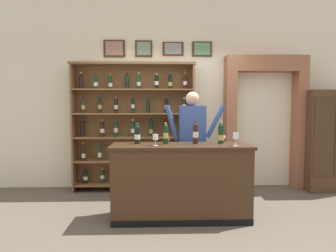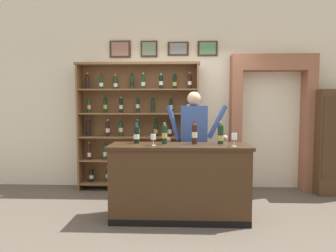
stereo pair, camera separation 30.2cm
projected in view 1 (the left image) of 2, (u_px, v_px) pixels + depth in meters
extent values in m
cube|color=brown|center=(177.00, 219.00, 3.96)|extent=(14.00, 14.00, 0.02)
cube|color=beige|center=(171.00, 93.00, 5.49)|extent=(12.00, 0.16, 3.43)
cube|color=#422B19|center=(114.00, 48.00, 5.30)|extent=(0.38, 0.02, 0.30)
cube|color=#986C5F|center=(114.00, 48.00, 5.29)|extent=(0.30, 0.01, 0.24)
cube|color=#422B19|center=(144.00, 49.00, 5.32)|extent=(0.30, 0.02, 0.29)
cube|color=gray|center=(144.00, 48.00, 5.31)|extent=(0.24, 0.01, 0.23)
cube|color=#422B19|center=(173.00, 49.00, 5.34)|extent=(0.37, 0.02, 0.24)
cube|color=gray|center=(173.00, 49.00, 5.32)|extent=(0.30, 0.01, 0.19)
cube|color=#422B19|center=(202.00, 49.00, 5.35)|extent=(0.35, 0.02, 0.26)
cube|color=#579361|center=(202.00, 49.00, 5.34)|extent=(0.28, 0.01, 0.21)
cube|color=brown|center=(74.00, 127.00, 5.16)|extent=(0.03, 0.32, 2.21)
cube|color=brown|center=(193.00, 127.00, 5.22)|extent=(0.03, 0.32, 2.21)
cube|color=brown|center=(134.00, 127.00, 5.34)|extent=(2.08, 0.02, 2.21)
cube|color=brown|center=(134.00, 184.00, 5.26)|extent=(2.02, 0.31, 0.02)
cylinder|color=black|center=(86.00, 178.00, 5.24)|extent=(0.07, 0.07, 0.19)
sphere|color=black|center=(85.00, 172.00, 5.23)|extent=(0.07, 0.07, 0.07)
cylinder|color=black|center=(85.00, 171.00, 5.23)|extent=(0.03, 0.03, 0.06)
cylinder|color=maroon|center=(85.00, 170.00, 5.23)|extent=(0.04, 0.04, 0.03)
cylinder|color=silver|center=(86.00, 178.00, 5.24)|extent=(0.08, 0.08, 0.06)
cylinder|color=#19381E|center=(103.00, 177.00, 5.26)|extent=(0.07, 0.07, 0.20)
sphere|color=#19381E|center=(102.00, 171.00, 5.25)|extent=(0.07, 0.07, 0.07)
cylinder|color=#19381E|center=(102.00, 170.00, 5.25)|extent=(0.03, 0.03, 0.06)
cylinder|color=#B79338|center=(102.00, 169.00, 5.25)|extent=(0.03, 0.03, 0.03)
cylinder|color=silver|center=(103.00, 177.00, 5.26)|extent=(0.08, 0.08, 0.06)
cylinder|color=black|center=(119.00, 178.00, 5.26)|extent=(0.07, 0.07, 0.19)
sphere|color=black|center=(119.00, 172.00, 5.25)|extent=(0.07, 0.07, 0.07)
cylinder|color=black|center=(119.00, 171.00, 5.25)|extent=(0.03, 0.03, 0.06)
cylinder|color=navy|center=(119.00, 170.00, 5.25)|extent=(0.04, 0.04, 0.03)
cylinder|color=silver|center=(119.00, 179.00, 5.26)|extent=(0.08, 0.08, 0.06)
cylinder|color=black|center=(133.00, 178.00, 5.25)|extent=(0.07, 0.07, 0.19)
sphere|color=black|center=(133.00, 172.00, 5.24)|extent=(0.07, 0.07, 0.07)
cylinder|color=black|center=(133.00, 170.00, 5.24)|extent=(0.03, 0.03, 0.07)
cylinder|color=navy|center=(133.00, 169.00, 5.24)|extent=(0.04, 0.04, 0.03)
cylinder|color=beige|center=(133.00, 177.00, 5.25)|extent=(0.08, 0.08, 0.06)
cylinder|color=#19381E|center=(151.00, 177.00, 5.30)|extent=(0.07, 0.07, 0.18)
sphere|color=#19381E|center=(151.00, 172.00, 5.29)|extent=(0.07, 0.07, 0.07)
cylinder|color=#19381E|center=(151.00, 170.00, 5.29)|extent=(0.03, 0.03, 0.08)
cylinder|color=#99999E|center=(151.00, 168.00, 5.29)|extent=(0.04, 0.04, 0.03)
cylinder|color=silver|center=(151.00, 178.00, 5.30)|extent=(0.08, 0.08, 0.06)
cylinder|color=black|center=(167.00, 177.00, 5.26)|extent=(0.07, 0.07, 0.20)
sphere|color=black|center=(167.00, 171.00, 5.25)|extent=(0.07, 0.07, 0.07)
cylinder|color=black|center=(167.00, 170.00, 5.25)|extent=(0.03, 0.03, 0.06)
cylinder|color=navy|center=(167.00, 169.00, 5.25)|extent=(0.04, 0.04, 0.03)
cylinder|color=beige|center=(167.00, 177.00, 5.26)|extent=(0.08, 0.08, 0.06)
cylinder|color=black|center=(184.00, 177.00, 5.30)|extent=(0.07, 0.07, 0.18)
sphere|color=black|center=(184.00, 172.00, 5.29)|extent=(0.07, 0.07, 0.07)
cylinder|color=black|center=(184.00, 170.00, 5.29)|extent=(0.03, 0.03, 0.07)
cylinder|color=maroon|center=(184.00, 169.00, 5.29)|extent=(0.03, 0.03, 0.03)
cylinder|color=black|center=(184.00, 178.00, 5.30)|extent=(0.08, 0.08, 0.06)
cube|color=brown|center=(134.00, 161.00, 5.23)|extent=(2.02, 0.31, 0.02)
cylinder|color=black|center=(83.00, 154.00, 5.15)|extent=(0.06, 0.06, 0.23)
sphere|color=black|center=(83.00, 147.00, 5.15)|extent=(0.06, 0.06, 0.06)
cylinder|color=black|center=(83.00, 145.00, 5.14)|extent=(0.03, 0.03, 0.07)
cylinder|color=#B79338|center=(83.00, 143.00, 5.14)|extent=(0.03, 0.03, 0.03)
cylinder|color=beige|center=(84.00, 156.00, 5.16)|extent=(0.06, 0.06, 0.07)
cylinder|color=#19381E|center=(100.00, 153.00, 5.17)|extent=(0.06, 0.06, 0.25)
sphere|color=#19381E|center=(100.00, 146.00, 5.16)|extent=(0.06, 0.06, 0.06)
cylinder|color=#19381E|center=(100.00, 144.00, 5.16)|extent=(0.02, 0.02, 0.07)
cylinder|color=navy|center=(100.00, 143.00, 5.16)|extent=(0.03, 0.03, 0.03)
cylinder|color=beige|center=(100.00, 155.00, 5.18)|extent=(0.06, 0.06, 0.08)
cylinder|color=black|center=(118.00, 153.00, 5.22)|extent=(0.06, 0.06, 0.23)
sphere|color=black|center=(118.00, 147.00, 5.21)|extent=(0.06, 0.06, 0.06)
cylinder|color=black|center=(118.00, 145.00, 5.21)|extent=(0.03, 0.03, 0.06)
cylinder|color=#B79338|center=(118.00, 144.00, 5.21)|extent=(0.03, 0.03, 0.03)
cylinder|color=silver|center=(118.00, 154.00, 5.22)|extent=(0.06, 0.06, 0.07)
cylinder|color=black|center=(134.00, 153.00, 5.26)|extent=(0.06, 0.06, 0.24)
sphere|color=black|center=(134.00, 146.00, 5.25)|extent=(0.06, 0.06, 0.06)
cylinder|color=black|center=(134.00, 144.00, 5.25)|extent=(0.02, 0.02, 0.08)
cylinder|color=black|center=(134.00, 142.00, 5.25)|extent=(0.03, 0.03, 0.03)
cylinder|color=beige|center=(134.00, 155.00, 5.26)|extent=(0.06, 0.06, 0.08)
cylinder|color=black|center=(149.00, 153.00, 5.23)|extent=(0.06, 0.06, 0.23)
sphere|color=black|center=(149.00, 146.00, 5.22)|extent=(0.06, 0.06, 0.06)
cylinder|color=black|center=(149.00, 144.00, 5.22)|extent=(0.02, 0.02, 0.08)
cylinder|color=#99999E|center=(149.00, 143.00, 5.21)|extent=(0.03, 0.03, 0.03)
cylinder|color=beige|center=(149.00, 153.00, 5.23)|extent=(0.06, 0.06, 0.07)
cylinder|color=black|center=(168.00, 152.00, 5.26)|extent=(0.06, 0.06, 0.25)
sphere|color=black|center=(168.00, 145.00, 5.25)|extent=(0.06, 0.06, 0.06)
cylinder|color=black|center=(168.00, 144.00, 5.25)|extent=(0.03, 0.03, 0.07)
cylinder|color=maroon|center=(168.00, 142.00, 5.25)|extent=(0.03, 0.03, 0.03)
cylinder|color=black|center=(168.00, 152.00, 5.26)|extent=(0.06, 0.06, 0.08)
cylinder|color=black|center=(184.00, 153.00, 5.25)|extent=(0.06, 0.06, 0.24)
sphere|color=black|center=(184.00, 146.00, 5.24)|extent=(0.06, 0.06, 0.06)
cylinder|color=black|center=(184.00, 144.00, 5.23)|extent=(0.02, 0.02, 0.07)
cylinder|color=black|center=(184.00, 143.00, 5.23)|extent=(0.03, 0.03, 0.03)
cylinder|color=beige|center=(184.00, 153.00, 5.25)|extent=(0.06, 0.06, 0.08)
cube|color=brown|center=(134.00, 137.00, 5.20)|extent=(2.02, 0.31, 0.02)
cylinder|color=black|center=(82.00, 130.00, 5.20)|extent=(0.07, 0.07, 0.24)
sphere|color=black|center=(82.00, 122.00, 5.19)|extent=(0.07, 0.07, 0.07)
cylinder|color=black|center=(82.00, 121.00, 5.19)|extent=(0.03, 0.03, 0.06)
cylinder|color=navy|center=(82.00, 120.00, 5.18)|extent=(0.04, 0.04, 0.03)
cylinder|color=black|center=(82.00, 132.00, 5.20)|extent=(0.07, 0.07, 0.08)
cylinder|color=black|center=(102.00, 130.00, 5.19)|extent=(0.07, 0.07, 0.22)
sphere|color=black|center=(102.00, 124.00, 5.18)|extent=(0.07, 0.07, 0.07)
cylinder|color=black|center=(102.00, 122.00, 5.18)|extent=(0.03, 0.03, 0.07)
cylinder|color=#99999E|center=(102.00, 120.00, 5.18)|extent=(0.04, 0.04, 0.03)
cylinder|color=silver|center=(102.00, 131.00, 5.19)|extent=(0.07, 0.07, 0.07)
cylinder|color=#19381E|center=(116.00, 130.00, 5.19)|extent=(0.07, 0.07, 0.23)
sphere|color=#19381E|center=(116.00, 123.00, 5.18)|extent=(0.07, 0.07, 0.07)
cylinder|color=#19381E|center=(116.00, 121.00, 5.18)|extent=(0.03, 0.03, 0.06)
cylinder|color=navy|center=(116.00, 120.00, 5.18)|extent=(0.03, 0.03, 0.03)
cylinder|color=beige|center=(116.00, 130.00, 5.19)|extent=(0.07, 0.07, 0.07)
cylinder|color=#19381E|center=(133.00, 130.00, 5.19)|extent=(0.07, 0.07, 0.22)
sphere|color=#19381E|center=(133.00, 124.00, 5.18)|extent=(0.07, 0.07, 0.07)
cylinder|color=#19381E|center=(133.00, 122.00, 5.18)|extent=(0.03, 0.03, 0.08)
cylinder|color=#99999E|center=(133.00, 120.00, 5.18)|extent=(0.03, 0.03, 0.03)
cylinder|color=silver|center=(133.00, 131.00, 5.19)|extent=(0.07, 0.07, 0.07)
cylinder|color=black|center=(151.00, 130.00, 5.24)|extent=(0.07, 0.07, 0.23)
sphere|color=black|center=(151.00, 123.00, 5.23)|extent=(0.07, 0.07, 0.07)
cylinder|color=black|center=(151.00, 121.00, 5.23)|extent=(0.03, 0.03, 0.08)
cylinder|color=black|center=(151.00, 119.00, 5.23)|extent=(0.03, 0.03, 0.03)
cylinder|color=tan|center=(151.00, 131.00, 5.24)|extent=(0.07, 0.07, 0.07)
cylinder|color=black|center=(165.00, 129.00, 5.25)|extent=(0.07, 0.07, 0.24)
sphere|color=black|center=(165.00, 122.00, 5.24)|extent=(0.07, 0.07, 0.07)
cylinder|color=black|center=(165.00, 121.00, 5.24)|extent=(0.03, 0.03, 0.08)
cylinder|color=maroon|center=(165.00, 119.00, 5.23)|extent=(0.04, 0.04, 0.03)
cylinder|color=silver|center=(165.00, 131.00, 5.25)|extent=(0.07, 0.07, 0.08)
cylinder|color=black|center=(183.00, 130.00, 5.25)|extent=(0.07, 0.07, 0.22)
sphere|color=black|center=(183.00, 123.00, 5.24)|extent=(0.07, 0.07, 0.07)
cylinder|color=black|center=(183.00, 122.00, 5.24)|extent=(0.03, 0.03, 0.07)
cylinder|color=maroon|center=(183.00, 120.00, 5.24)|extent=(0.03, 0.03, 0.03)
cylinder|color=silver|center=(183.00, 130.00, 5.25)|extent=(0.07, 0.07, 0.07)
cube|color=brown|center=(133.00, 114.00, 5.17)|extent=(2.02, 0.31, 0.02)
cylinder|color=#19381E|center=(83.00, 107.00, 5.13)|extent=(0.06, 0.06, 0.21)
sphere|color=#19381E|center=(83.00, 100.00, 5.12)|extent=(0.06, 0.06, 0.06)
cylinder|color=#19381E|center=(83.00, 99.00, 5.12)|extent=(0.03, 0.03, 0.06)
cylinder|color=maroon|center=(83.00, 98.00, 5.12)|extent=(0.03, 0.03, 0.03)
cylinder|color=tan|center=(83.00, 107.00, 5.13)|extent=(0.07, 0.07, 0.07)
cylinder|color=black|center=(100.00, 106.00, 5.18)|extent=(0.06, 0.06, 0.22)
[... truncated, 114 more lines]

